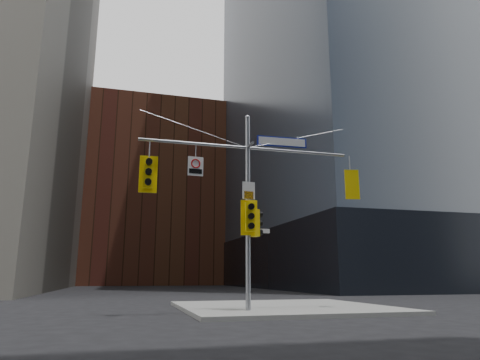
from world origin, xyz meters
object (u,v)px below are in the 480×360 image
signal_assembly (248,189)px  traffic_light_east_arm (351,185)px  traffic_light_west_arm (148,173)px  traffic_light_pole_front (250,217)px  traffic_light_pole_side (256,223)px  regulatory_sign_arm (196,166)px  street_sign_blade (282,142)px

signal_assembly → traffic_light_east_arm: size_ratio=6.80×
traffic_light_west_arm → traffic_light_pole_front: traffic_light_west_arm is taller
traffic_light_west_arm → traffic_light_pole_side: traffic_light_west_arm is taller
traffic_light_pole_side → regulatory_sign_arm: 3.02m
traffic_light_pole_side → street_sign_blade: street_sign_blade is taller
traffic_light_pole_side → traffic_light_pole_front: (-0.32, -0.28, 0.18)m
signal_assembly → street_sign_blade: (1.38, 0.00, 1.93)m
traffic_light_east_arm → regulatory_sign_arm: 6.20m
traffic_light_west_arm → regulatory_sign_arm: size_ratio=1.88×
signal_assembly → regulatory_sign_arm: size_ratio=11.37×
traffic_light_west_arm → traffic_light_pole_side: bearing=1.7°
traffic_light_west_arm → traffic_light_pole_side: size_ratio=1.35×
street_sign_blade → regulatory_sign_arm: street_sign_blade is taller
traffic_light_east_arm → regulatory_sign_arm: (-6.19, -0.02, 0.37)m
traffic_light_east_arm → regulatory_sign_arm: size_ratio=1.67×
signal_assembly → traffic_light_pole_side: (0.32, 0.01, -1.24)m
traffic_light_east_arm → traffic_light_pole_front: traffic_light_east_arm is taller
traffic_light_west_arm → traffic_light_east_arm: (7.83, -0.01, 0.00)m
regulatory_sign_arm → traffic_light_pole_front: bearing=-11.3°
street_sign_blade → regulatory_sign_arm: bearing=-177.1°
traffic_light_pole_side → regulatory_sign_arm: regulatory_sign_arm is taller
traffic_light_pole_front → street_sign_blade: (1.38, 0.27, 2.99)m
signal_assembly → regulatory_sign_arm: (-1.95, -0.02, 0.76)m
traffic_light_west_arm → street_sign_blade: size_ratio=0.67×
traffic_light_west_arm → signal_assembly: bearing=1.5°
traffic_light_east_arm → traffic_light_pole_side: (-3.92, 0.01, -1.62)m
traffic_light_west_arm → traffic_light_pole_side: 4.24m
street_sign_blade → traffic_light_pole_side: bearing=-178.0°
signal_assembly → traffic_light_pole_side: signal_assembly is taller
regulatory_sign_arm → traffic_light_pole_side: bearing=-3.2°
traffic_light_pole_front → street_sign_blade: 3.31m
signal_assembly → traffic_light_east_arm: signal_assembly is taller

